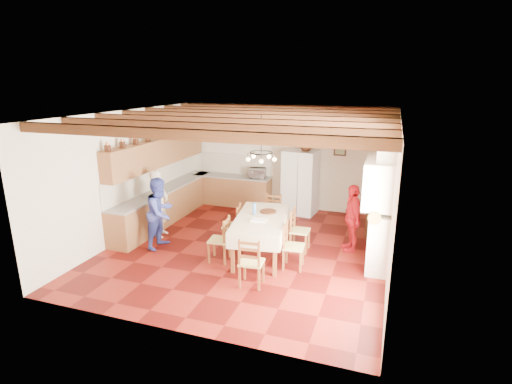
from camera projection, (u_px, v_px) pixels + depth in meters
floor at (248, 249)px, 9.02m from camera, size 6.00×6.50×0.02m
ceiling at (247, 113)px, 8.19m from camera, size 6.00×6.50×0.02m
wall_back at (286, 157)px, 11.57m from camera, size 6.00×0.02×3.00m
wall_front at (168, 239)px, 5.64m from camera, size 6.00×0.02×3.00m
wall_left at (129, 174)px, 9.54m from camera, size 0.02×6.50×3.00m
wall_right at (394, 197)px, 7.67m from camera, size 0.02×6.50×3.00m
ceiling_beams at (247, 118)px, 8.22m from camera, size 6.00×6.30×0.16m
lower_cabinets_left at (166, 205)px, 10.69m from camera, size 0.60×4.30×0.86m
lower_cabinets_back at (233, 191)px, 12.07m from camera, size 2.30×0.60×0.86m
countertop_left at (165, 189)px, 10.57m from camera, size 0.62×4.30×0.04m
countertop_back at (232, 176)px, 11.94m from camera, size 2.34×0.62×0.04m
backsplash_left at (155, 176)px, 10.57m from camera, size 0.03×4.30×0.60m
backsplash_back at (236, 164)px, 12.12m from camera, size 2.30×0.03×0.60m
upper_cabinets at (159, 152)px, 10.34m from camera, size 0.35×4.20×0.70m
fireplace at (378, 198)px, 7.97m from camera, size 0.56×1.60×2.80m
wall_picture at (340, 148)px, 10.97m from camera, size 0.34×0.03×0.42m
refrigerator at (300, 182)px, 11.19m from camera, size 0.98×0.84×1.79m
hutch at (382, 186)px, 9.72m from camera, size 0.63×1.33×2.35m
dining_table at (261, 221)px, 8.45m from camera, size 1.33×2.15×0.88m
chandelier at (261, 153)px, 8.06m from camera, size 0.47×0.47×0.03m
chair_left_near at (219, 239)px, 8.29m from camera, size 0.44×0.46×0.96m
chair_left_far at (232, 225)px, 9.10m from camera, size 0.47×0.49×0.96m
chair_right_near at (294, 246)px, 7.95m from camera, size 0.43×0.45×0.96m
chair_right_far at (300, 230)px, 8.79m from camera, size 0.41×0.43×0.96m
chair_end_near at (251, 261)px, 7.27m from camera, size 0.45×0.43×0.96m
chair_end_far at (271, 214)px, 9.79m from camera, size 0.42×0.40×0.96m
person_man at (159, 203)px, 9.54m from camera, size 0.49×0.66×1.64m
person_woman_blue at (161, 213)px, 8.91m from camera, size 0.67×0.83×1.61m
person_woman_red at (352, 218)px, 8.73m from camera, size 0.66×0.96×1.51m
microwave at (257, 173)px, 11.66m from camera, size 0.56×0.43×0.27m
fridge_vase at (306, 145)px, 10.86m from camera, size 0.38×0.38×0.32m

